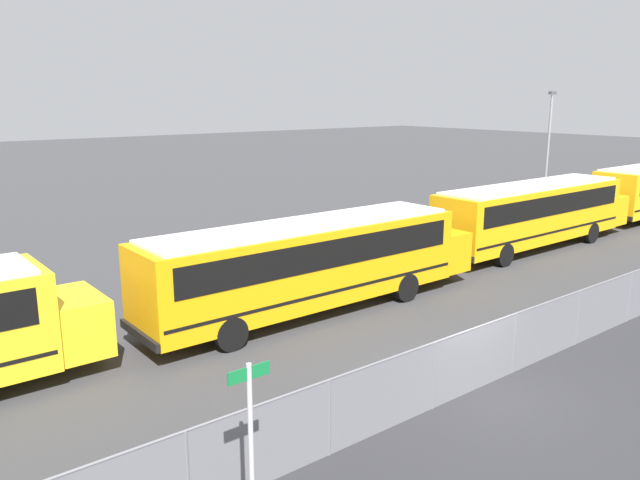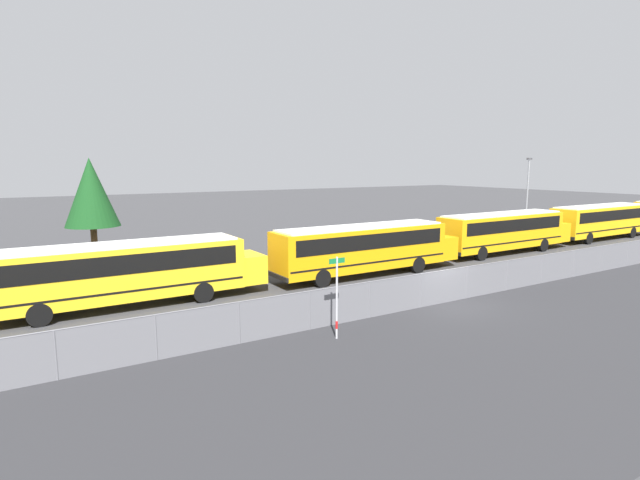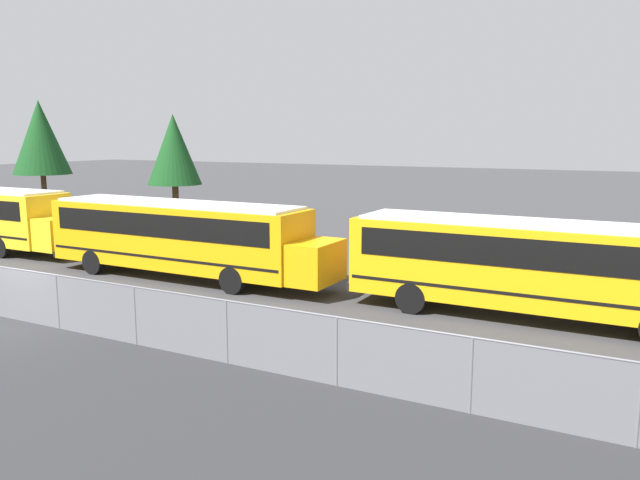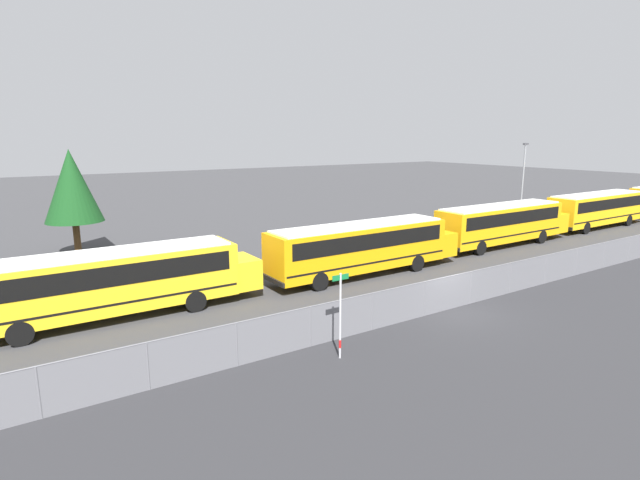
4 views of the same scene
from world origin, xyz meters
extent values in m
plane|color=#38383A|center=(0.00, 0.00, 0.00)|extent=(200.00, 200.00, 0.00)
cube|color=#9EA0A5|center=(0.00, 0.00, 0.80)|extent=(105.89, 0.03, 1.61)
cube|color=slate|center=(0.00, -0.01, 0.80)|extent=(105.89, 0.01, 1.61)
cylinder|color=slate|center=(0.00, 0.00, 1.61)|extent=(105.89, 0.05, 0.05)
cylinder|color=slate|center=(-7.56, 0.00, 0.80)|extent=(0.07, 0.07, 1.61)
cylinder|color=slate|center=(-4.54, 0.00, 0.80)|extent=(0.07, 0.07, 1.61)
cylinder|color=slate|center=(-1.51, 0.00, 0.80)|extent=(0.07, 0.07, 1.61)
cylinder|color=slate|center=(1.51, 0.00, 0.80)|extent=(0.07, 0.07, 1.61)
cylinder|color=slate|center=(4.54, 0.00, 0.80)|extent=(0.07, 0.07, 1.61)
cylinder|color=slate|center=(7.56, 0.00, 0.80)|extent=(0.07, 0.07, 1.61)
cube|color=yellow|center=(-7.08, 7.32, 1.23)|extent=(1.34, 2.26, 1.46)
cube|color=orange|center=(0.09, 6.84, 1.71)|extent=(11.21, 2.46, 2.44)
cube|color=black|center=(0.09, 6.84, 2.25)|extent=(10.31, 2.50, 0.88)
cube|color=black|center=(0.09, 6.84, 1.03)|extent=(10.98, 2.49, 0.10)
cube|color=orange|center=(6.37, 6.84, 1.23)|extent=(1.34, 2.26, 1.46)
cube|color=black|center=(-5.56, 6.84, 0.65)|extent=(0.12, 2.46, 0.24)
cube|color=silver|center=(0.09, 6.84, 2.98)|extent=(10.65, 2.21, 0.10)
cylinder|color=black|center=(3.56, 7.95, 0.50)|extent=(0.99, 0.28, 0.99)
cylinder|color=black|center=(3.56, 5.73, 0.50)|extent=(0.99, 0.28, 0.99)
cylinder|color=black|center=(-3.38, 7.95, 0.50)|extent=(0.99, 0.28, 0.99)
cylinder|color=black|center=(-3.38, 5.73, 0.50)|extent=(0.99, 0.28, 0.99)
cube|color=#EDA80F|center=(13.53, 7.47, 1.71)|extent=(11.21, 2.46, 2.44)
cube|color=black|center=(13.53, 7.47, 2.25)|extent=(10.31, 2.50, 0.88)
cube|color=black|center=(13.53, 7.47, 1.03)|extent=(10.98, 2.49, 0.10)
cube|color=#EDA80F|center=(19.81, 7.47, 1.23)|extent=(1.34, 2.26, 1.46)
cube|color=black|center=(7.88, 7.47, 0.65)|extent=(0.12, 2.46, 0.24)
cube|color=silver|center=(13.53, 7.47, 2.98)|extent=(10.65, 2.21, 0.10)
cylinder|color=black|center=(17.01, 8.58, 0.50)|extent=(0.99, 0.28, 0.99)
cylinder|color=black|center=(17.01, 6.36, 0.50)|extent=(0.99, 0.28, 0.99)
cylinder|color=black|center=(10.06, 8.58, 0.50)|extent=(0.99, 0.28, 0.99)
cylinder|color=black|center=(10.06, 6.36, 0.50)|extent=(0.99, 0.28, 0.99)
cube|color=black|center=(21.18, 7.62, 0.65)|extent=(0.12, 2.46, 0.24)
cylinder|color=black|center=(23.36, 8.73, 0.50)|extent=(0.99, 0.28, 0.99)
cylinder|color=#B7B7BC|center=(-7.20, -1.44, 1.60)|extent=(0.08, 0.08, 3.20)
cube|color=#147238|center=(-7.20, -1.44, 3.05)|extent=(0.70, 0.02, 0.20)
cylinder|color=gray|center=(26.89, 15.14, 3.50)|extent=(0.16, 0.16, 7.00)
cube|color=#47474C|center=(26.89, 15.14, 7.15)|extent=(0.60, 0.24, 0.20)
camera|label=1|loc=(-11.53, -8.56, 6.92)|focal=35.00mm
camera|label=2|loc=(-17.40, -16.74, 6.64)|focal=28.00mm
camera|label=3|loc=(16.51, -11.97, 5.57)|focal=35.00mm
camera|label=4|loc=(-17.08, -15.14, 7.92)|focal=28.00mm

